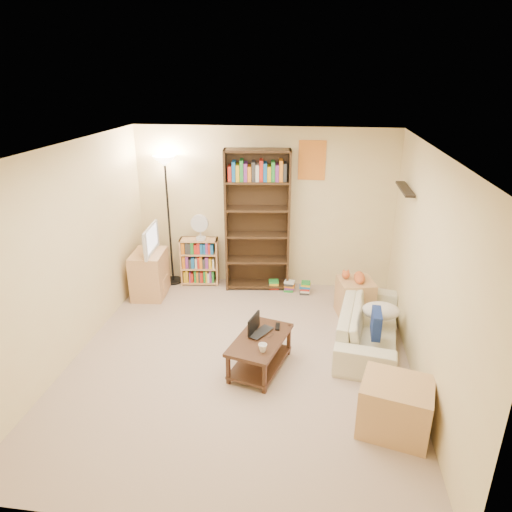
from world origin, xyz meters
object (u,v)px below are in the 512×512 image
object	(u,v)px
laptop	(264,334)
television	(146,240)
sofa	(369,324)
end_cabinet	(395,407)
tabby_cat	(357,277)
mug	(263,348)
floor_lamp	(166,183)
coffee_table	(260,349)
tall_bookshelf	(257,218)
side_table	(355,298)
desk_fan	(200,226)
short_bookshelf	(200,261)
tv_stand	(150,274)

from	to	relation	value
laptop	television	xyz separation A→B (m)	(-1.97, 1.61, 0.49)
sofa	end_cabinet	bearing A→B (deg)	-167.78
tabby_cat	laptop	world-z (taller)	tabby_cat
mug	laptop	bearing A→B (deg)	93.73
floor_lamp	laptop	bearing A→B (deg)	-50.06
laptop	end_cabinet	bearing A→B (deg)	-94.37
sofa	mug	size ratio (longest dim) A/B	13.69
coffee_table	tabby_cat	bearing A→B (deg)	66.17
television	coffee_table	bearing A→B (deg)	-135.96
floor_lamp	television	bearing A→B (deg)	-111.10
floor_lamp	end_cabinet	size ratio (longest dim) A/B	3.22
tabby_cat	floor_lamp	world-z (taller)	floor_lamp
tall_bookshelf	end_cabinet	distance (m)	3.57
tabby_cat	side_table	world-z (taller)	tabby_cat
tabby_cat	desk_fan	xyz separation A→B (m)	(-2.39, 0.69, 0.42)
coffee_table	television	size ratio (longest dim) A/B	1.38
sofa	short_bookshelf	distance (m)	2.94
coffee_table	tall_bookshelf	xyz separation A→B (m)	(-0.32, 2.19, 0.90)
tall_bookshelf	short_bookshelf	distance (m)	1.22
end_cabinet	television	bearing A→B (deg)	143.09
sofa	desk_fan	distance (m)	2.98
laptop	tall_bookshelf	world-z (taller)	tall_bookshelf
television	short_bookshelf	xyz separation A→B (m)	(0.66, 0.51, -0.52)
side_table	tall_bookshelf	bearing A→B (deg)	153.47
desk_fan	side_table	bearing A→B (deg)	-16.39
television	floor_lamp	bearing A→B (deg)	-26.01
laptop	side_table	world-z (taller)	side_table
mug	tv_stand	bearing A→B (deg)	135.71
tv_stand	side_table	size ratio (longest dim) A/B	1.30
sofa	television	size ratio (longest dim) A/B	2.54
mug	short_bookshelf	bearing A→B (deg)	118.45
mug	television	world-z (taller)	television
laptop	short_bookshelf	bearing A→B (deg)	60.59
laptop	end_cabinet	distance (m)	1.63
laptop	short_bookshelf	distance (m)	2.49
tall_bookshelf	end_cabinet	bearing A→B (deg)	-67.17
television	tall_bookshelf	world-z (taller)	tall_bookshelf
tabby_cat	floor_lamp	distance (m)	3.17
coffee_table	short_bookshelf	world-z (taller)	short_bookshelf
tall_bookshelf	floor_lamp	size ratio (longest dim) A/B	1.06
tv_stand	television	size ratio (longest dim) A/B	0.95
television	end_cabinet	bearing A→B (deg)	-131.81
tabby_cat	sofa	bearing A→B (deg)	-79.95
sofa	floor_lamp	bearing A→B (deg)	73.10
tabby_cat	side_table	size ratio (longest dim) A/B	0.77
sofa	floor_lamp	world-z (taller)	floor_lamp
television	desk_fan	distance (m)	0.85
tv_stand	short_bookshelf	world-z (taller)	short_bookshelf
short_bookshelf	floor_lamp	world-z (taller)	floor_lamp
sofa	tv_stand	distance (m)	3.36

